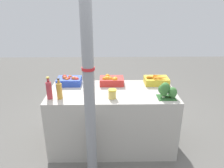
# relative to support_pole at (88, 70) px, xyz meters

# --- Properties ---
(ground_plane) EXTENTS (10.00, 10.00, 0.00)m
(ground_plane) POSITION_rel_support_pole_xyz_m (0.25, 0.59, -1.33)
(ground_plane) COLOR #605E59
(market_table) EXTENTS (1.69, 0.80, 0.85)m
(market_table) POSITION_rel_support_pole_xyz_m (0.25, 0.59, -0.91)
(market_table) COLOR #B7B2A8
(market_table) RESTS_ON ground_plane
(support_pole) EXTENTS (0.13, 0.13, 2.66)m
(support_pole) POSITION_rel_support_pole_xyz_m (0.00, 0.00, 0.00)
(support_pole) COLOR gray
(support_pole) RESTS_ON ground_plane
(apple_crate) EXTENTS (0.34, 0.24, 0.13)m
(apple_crate) POSITION_rel_support_pole_xyz_m (-0.35, 0.83, -0.42)
(apple_crate) COLOR #2847B7
(apple_crate) RESTS_ON market_table
(orange_crate) EXTENTS (0.34, 0.24, 0.14)m
(orange_crate) POSITION_rel_support_pole_xyz_m (0.24, 0.82, -0.42)
(orange_crate) COLOR red
(orange_crate) RESTS_ON market_table
(carrot_crate) EXTENTS (0.34, 0.24, 0.13)m
(carrot_crate) POSITION_rel_support_pole_xyz_m (0.89, 0.83, -0.43)
(carrot_crate) COLOR gold
(carrot_crate) RESTS_ON market_table
(broccoli_pile) EXTENTS (0.23, 0.20, 0.20)m
(broccoli_pile) POSITION_rel_support_pole_xyz_m (0.91, 0.38, -0.38)
(broccoli_pile) COLOR #2D602D
(broccoli_pile) RESTS_ON market_table
(juice_bottle_ruby) EXTENTS (0.07, 0.07, 0.28)m
(juice_bottle_ruby) POSITION_rel_support_pole_xyz_m (-0.52, 0.36, -0.36)
(juice_bottle_ruby) COLOR #B2333D
(juice_bottle_ruby) RESTS_ON market_table
(juice_bottle_amber) EXTENTS (0.07, 0.07, 0.27)m
(juice_bottle_amber) POSITION_rel_support_pole_xyz_m (-0.40, 0.36, -0.37)
(juice_bottle_amber) COLOR gold
(juice_bottle_amber) RESTS_ON market_table
(pickle_jar) EXTENTS (0.10, 0.10, 0.12)m
(pickle_jar) POSITION_rel_support_pole_xyz_m (0.25, 0.36, -0.42)
(pickle_jar) COLOR #DBBC56
(pickle_jar) RESTS_ON market_table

